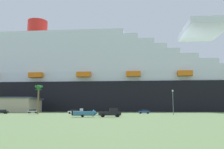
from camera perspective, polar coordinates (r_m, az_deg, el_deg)
name	(u,v)px	position (r m, az deg, el deg)	size (l,w,h in m)	color
ground_plane	(97,113)	(116.02, -3.49, -8.89)	(600.00, 600.00, 0.00)	#567042
cruise_ship	(86,81)	(158.39, -6.19, -1.54)	(287.87, 49.66, 68.10)	black
pickup_truck	(111,113)	(62.51, -0.32, -8.95)	(5.88, 3.11, 2.20)	black
small_boat_on_trailer	(86,113)	(61.90, -6.06, -8.99)	(7.10, 3.02, 2.15)	#595960
palm_tree	(39,91)	(93.53, -16.78, -3.60)	(3.25, 3.22, 10.61)	brown
street_lamp	(173,99)	(81.48, 14.04, -5.49)	(0.56, 0.56, 8.05)	slate
parked_car_blue_suv	(144,112)	(97.35, 7.53, -8.57)	(4.44, 2.27, 1.58)	#264C99
parked_car_silver_sedan	(33,111)	(108.97, -18.01, -8.17)	(4.48, 2.31, 1.58)	silver
parked_car_black_coupe	(2,112)	(102.94, -24.41, -7.90)	(4.97, 2.50, 1.58)	black
parked_car_white_van	(74,112)	(95.51, -8.91, -8.56)	(4.37, 2.05, 1.58)	white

